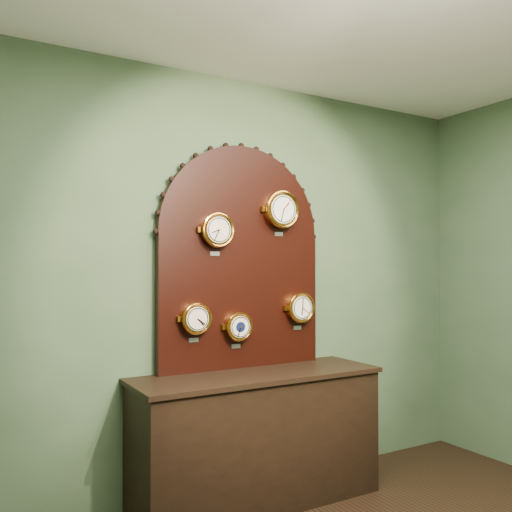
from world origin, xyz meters
TOP-DOWN VIEW (x-y plane):
  - wall_back at (0.00, 2.50)m, footprint 4.00×0.00m
  - shop_counter at (0.00, 2.23)m, footprint 1.60×0.50m
  - display_board at (0.00, 2.45)m, footprint 1.26×0.06m
  - roman_clock at (-0.22, 2.38)m, footprint 0.23×0.08m
  - arabic_clock at (0.28, 2.38)m, footprint 0.27×0.08m
  - hygrometer at (-0.36, 2.38)m, footprint 0.21×0.08m
  - barometer at (-0.06, 2.38)m, footprint 0.19×0.08m
  - tide_clock at (0.44, 2.38)m, footprint 0.22×0.08m

SIDE VIEW (x-z plane):
  - shop_counter at x=0.00m, z-range 0.00..0.80m
  - barometer at x=-0.06m, z-range 0.99..1.24m
  - hygrometer at x=-0.36m, z-range 1.05..1.31m
  - tide_clock at x=0.44m, z-range 1.09..1.35m
  - wall_back at x=0.00m, z-range -0.60..3.40m
  - display_board at x=0.00m, z-range 0.86..2.39m
  - roman_clock at x=-0.22m, z-range 1.61..1.89m
  - arabic_clock at x=0.28m, z-range 1.75..2.07m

